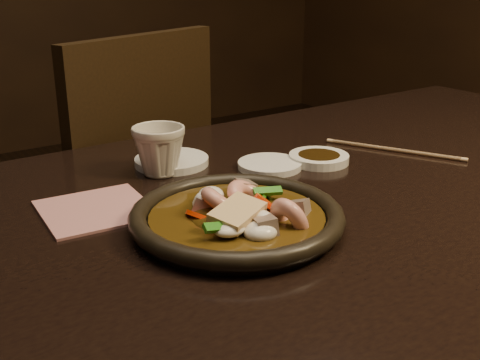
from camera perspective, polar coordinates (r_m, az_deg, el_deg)
table at (r=1.00m, az=9.94°, el=-4.80°), size 1.60×0.90×0.75m
chair at (r=1.50m, az=-12.02°, el=-2.86°), size 0.57×0.57×0.94m
plate at (r=0.81m, az=-0.30°, el=-3.63°), size 0.29×0.29×0.03m
stirfry at (r=0.80m, az=-0.06°, el=-3.27°), size 0.17×0.17×0.07m
soy_dish at (r=1.08m, az=7.48°, el=2.05°), size 0.11×0.11×0.01m
saucer_left at (r=1.04m, az=2.83°, el=1.44°), size 0.11×0.11×0.01m
saucer_right at (r=1.07m, az=-6.50°, el=1.79°), size 0.13×0.13×0.01m
tea_cup at (r=1.01m, az=-7.69°, el=2.93°), size 0.10×0.09×0.09m
chopsticks at (r=1.17m, az=14.40°, el=2.79°), size 0.13×0.24×0.01m
napkin at (r=0.89m, az=-13.49°, el=-2.74°), size 0.16×0.16×0.00m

